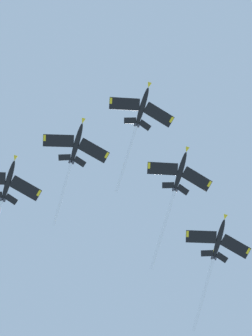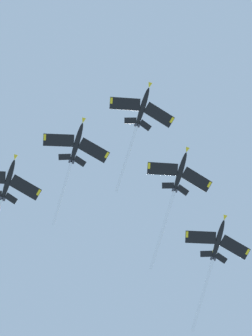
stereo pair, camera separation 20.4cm
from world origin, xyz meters
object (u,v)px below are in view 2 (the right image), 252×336
at_px(jet_left_wing, 174,192).
at_px(jet_right_wing, 73,155).
at_px(jet_left_outer, 213,258).
at_px(jet_lead, 139,120).
at_px(jet_right_outer, 5,189).

distance_m(jet_left_wing, jet_right_wing, 31.57).
bearing_deg(jet_left_outer, jet_lead, -45.87).
height_order(jet_lead, jet_right_wing, jet_lead).
relative_size(jet_left_wing, jet_left_outer, 1.06).
bearing_deg(jet_right_wing, jet_lead, 45.91).
relative_size(jet_lead, jet_right_outer, 1.01).
height_order(jet_lead, jet_left_wing, jet_lead).
bearing_deg(jet_lead, jet_left_wing, 136.17).
distance_m(jet_lead, jet_left_wing, 23.61).
height_order(jet_left_wing, jet_right_wing, jet_left_wing).
distance_m(jet_right_wing, jet_right_outer, 21.94).
xyz_separation_m(jet_lead, jet_right_outer, (-29.69, -31.16, -7.07)).
distance_m(jet_left_wing, jet_right_outer, 49.14).
height_order(jet_lead, jet_right_outer, jet_lead).
xyz_separation_m(jet_right_wing, jet_left_outer, (-16.81, 48.04, -4.02)).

